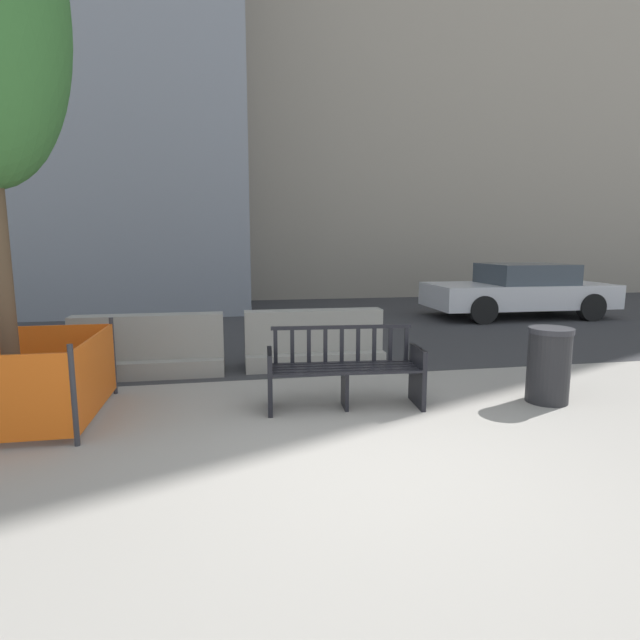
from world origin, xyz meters
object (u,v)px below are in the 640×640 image
at_px(jersey_barrier_left, 150,351).
at_px(trash_bin, 549,365).
at_px(jersey_barrier_centre, 314,344).
at_px(street_bench, 345,372).
at_px(car_sedan_mid, 519,290).
at_px(construction_fence, 13,377).

distance_m(jersey_barrier_left, trash_bin, 5.07).
relative_size(jersey_barrier_centre, trash_bin, 2.34).
distance_m(street_bench, jersey_barrier_centre, 1.87).
distance_m(car_sedan_mid, trash_bin, 7.00).
xyz_separation_m(street_bench, trash_bin, (2.32, -0.25, 0.04)).
bearing_deg(jersey_barrier_centre, street_bench, -89.38).
xyz_separation_m(street_bench, jersey_barrier_centre, (-0.02, 1.86, -0.06)).
height_order(construction_fence, car_sedan_mid, car_sedan_mid).
relative_size(jersey_barrier_centre, construction_fence, 1.22).
bearing_deg(jersey_barrier_left, jersey_barrier_centre, 1.63).
bearing_deg(street_bench, car_sedan_mid, 45.43).
distance_m(jersey_barrier_left, car_sedan_mid, 9.04).
bearing_deg(jersey_barrier_left, trash_bin, -23.86).
height_order(jersey_barrier_centre, construction_fence, construction_fence).
distance_m(street_bench, car_sedan_mid, 8.21).
height_order(street_bench, trash_bin, street_bench).
xyz_separation_m(street_bench, construction_fence, (-3.40, 0.18, 0.07)).
relative_size(street_bench, jersey_barrier_centre, 0.86).
distance_m(construction_fence, car_sedan_mid, 10.77).
bearing_deg(trash_bin, jersey_barrier_centre, 137.86).
height_order(street_bench, jersey_barrier_centre, street_bench).
bearing_deg(car_sedan_mid, street_bench, -134.57).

